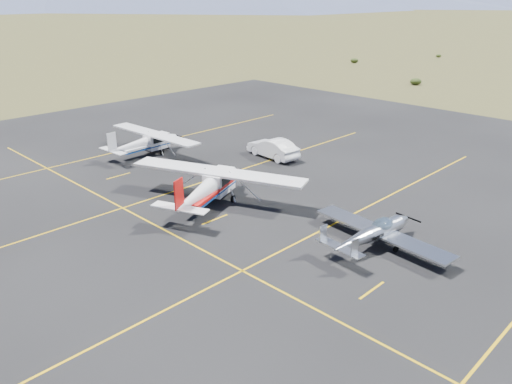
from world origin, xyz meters
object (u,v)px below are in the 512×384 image
aircraft_low_wing (375,233)px  sedan (273,148)px  aircraft_plain (145,142)px  aircraft_cessna (209,186)px

aircraft_low_wing → sedan: size_ratio=1.74×
aircraft_plain → aircraft_low_wing: bearing=-94.9°
aircraft_cessna → aircraft_low_wing: bearing=-99.1°
aircraft_low_wing → aircraft_plain: bearing=93.7°
sedan → aircraft_plain: bearing=-43.7°
aircraft_low_wing → aircraft_plain: (0.70, 22.66, 0.27)m
aircraft_low_wing → sedan: 16.56m
aircraft_low_wing → aircraft_cessna: (-2.49, 10.62, 0.47)m
aircraft_cessna → sedan: (10.26, 4.00, -0.54)m
aircraft_cessna → aircraft_plain: aircraft_cessna is taller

